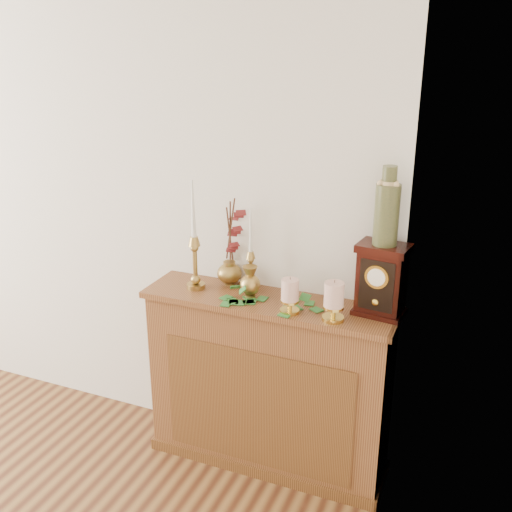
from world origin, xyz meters
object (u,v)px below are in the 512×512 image
at_px(candlestick_center, 251,265).
at_px(ginger_jar, 234,244).
at_px(mantel_clock, 381,281).
at_px(ceramic_vase, 387,210).
at_px(candlestick_left, 195,254).
at_px(bud_vase, 250,282).

height_order(candlestick_center, ginger_jar, ginger_jar).
xyz_separation_m(candlestick_center, mantel_clock, (0.64, -0.01, 0.02)).
relative_size(candlestick_center, mantel_clock, 1.28).
bearing_deg(ginger_jar, candlestick_center, -30.61).
xyz_separation_m(mantel_clock, ceramic_vase, (0.00, 0.00, 0.32)).
height_order(candlestick_left, mantel_clock, candlestick_left).
distance_m(candlestick_center, ginger_jar, 0.15).
height_order(candlestick_center, ceramic_vase, ceramic_vase).
relative_size(ginger_jar, ceramic_vase, 1.34).
bearing_deg(candlestick_left, bud_vase, -1.04).
height_order(mantel_clock, ceramic_vase, ceramic_vase).
bearing_deg(ginger_jar, bud_vase, -44.22).
distance_m(mantel_clock, ceramic_vase, 0.32).
relative_size(bud_vase, ginger_jar, 0.35).
distance_m(candlestick_center, mantel_clock, 0.64).
bearing_deg(mantel_clock, candlestick_center, -174.06).
bearing_deg(candlestick_center, candlestick_left, -165.92).
height_order(candlestick_left, ceramic_vase, ceramic_vase).
xyz_separation_m(ginger_jar, ceramic_vase, (0.76, -0.08, 0.28)).
distance_m(candlestick_left, bud_vase, 0.31).
relative_size(mantel_clock, ceramic_vase, 0.96).
bearing_deg(bud_vase, ceramic_vase, 5.87).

